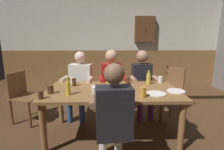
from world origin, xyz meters
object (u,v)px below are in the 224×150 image
object	(u,v)px
dining_table	(112,95)
pint_glass_3	(95,93)
bottle_0	(68,88)
pint_glass_1	(127,80)
chair_empty_near_left	(24,95)
pint_glass_7	(74,82)
person_3	(113,114)
person_0	(80,81)
person_1	(112,80)
pint_glass_8	(160,79)
condiment_caddy	(96,87)
pint_glass_4	(41,95)
pint_glass_5	(50,89)
wall_dart_cabinet	(145,29)
plate_1	(176,91)
pint_glass_6	(143,92)
plate_0	(156,94)
person_2	(142,80)
bottle_2	(149,78)
pint_glass_2	(72,81)
table_candle	(115,82)
bottle_1	(108,76)
chair_empty_near_right	(171,88)

from	to	relation	value
dining_table	pint_glass_3	distance (m)	0.45
bottle_0	pint_glass_1	world-z (taller)	bottle_0
chair_empty_near_left	pint_glass_7	bearing A→B (deg)	90.41
person_3	pint_glass_1	world-z (taller)	person_3
person_0	chair_empty_near_left	world-z (taller)	person_0
person_1	pint_glass_8	world-z (taller)	person_1
person_0	dining_table	bearing A→B (deg)	137.51
condiment_caddy	pint_glass_4	distance (m)	0.77
pint_glass_5	pint_glass_3	bearing A→B (deg)	-17.89
chair_empty_near_left	pint_glass_3	distance (m)	1.61
wall_dart_cabinet	condiment_caddy	bearing A→B (deg)	-115.27
plate_1	pint_glass_6	bearing A→B (deg)	-156.96
chair_empty_near_left	pint_glass_7	size ratio (longest dim) A/B	7.05
person_1	plate_0	xyz separation A→B (m)	(0.57, -0.93, 0.05)
plate_1	pint_glass_3	distance (m)	1.14
pint_glass_1	dining_table	bearing A→B (deg)	-127.49
pint_glass_4	wall_dart_cabinet	bearing A→B (deg)	57.97
person_2	pint_glass_8	xyz separation A→B (m)	(0.23, -0.33, 0.10)
pint_glass_3	condiment_caddy	bearing A→B (deg)	91.63
dining_table	person_0	bearing A→B (deg)	129.44
dining_table	wall_dart_cabinet	size ratio (longest dim) A/B	2.74
condiment_caddy	bottle_2	bearing A→B (deg)	16.67
pint_glass_8	condiment_caddy	bearing A→B (deg)	-162.04
condiment_caddy	pint_glass_2	world-z (taller)	pint_glass_2
table_candle	condiment_caddy	world-z (taller)	table_candle
bottle_2	bottle_0	bearing A→B (deg)	-156.45
pint_glass_7	pint_glass_4	bearing A→B (deg)	-117.77
bottle_2	person_1	bearing A→B (deg)	143.91
person_1	bottle_1	size ratio (longest dim) A/B	4.34
pint_glass_7	bottle_0	bearing A→B (deg)	-89.05
chair_empty_near_left	plate_1	bearing A→B (deg)	93.89
condiment_caddy	pint_glass_4	size ratio (longest dim) A/B	1.35
pint_glass_4	pint_glass_8	distance (m)	1.86
condiment_caddy	bottle_2	distance (m)	0.87
condiment_caddy	plate_1	size ratio (longest dim) A/B	0.56
chair_empty_near_left	bottle_2	world-z (taller)	bottle_2
plate_1	pint_glass_1	world-z (taller)	pint_glass_1
pint_glass_2	chair_empty_near_right	bearing A→B (deg)	17.72
chair_empty_near_left	pint_glass_2	world-z (taller)	chair_empty_near_left
chair_empty_near_right	plate_0	bearing A→B (deg)	113.99
pint_glass_6	pint_glass_8	bearing A→B (deg)	58.76
chair_empty_near_right	bottle_1	size ratio (longest dim) A/B	3.08
chair_empty_near_left	pint_glass_3	xyz separation A→B (m)	(1.32, -0.86, 0.32)
bottle_1	pint_glass_1	size ratio (longest dim) A/B	2.57
bottle_0	bottle_1	distance (m)	0.80
pint_glass_3	wall_dart_cabinet	xyz separation A→B (m)	(1.20, 2.97, 0.89)
bottle_1	pint_glass_3	distance (m)	0.77
pint_glass_3	pint_glass_5	bearing A→B (deg)	162.11
plate_0	pint_glass_4	size ratio (longest dim) A/B	2.44
bottle_2	pint_glass_5	xyz separation A→B (m)	(-1.43, -0.45, -0.04)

